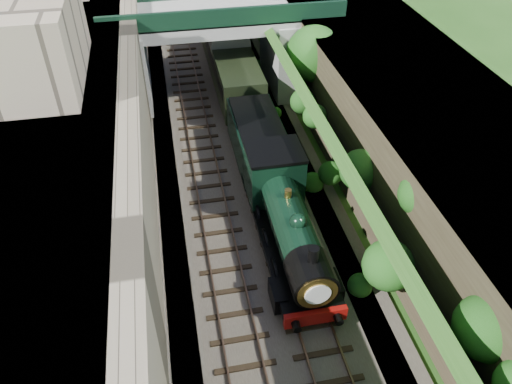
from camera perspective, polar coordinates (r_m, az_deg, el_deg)
ground at (r=21.00m, az=4.89°, el=-20.35°), size 160.00×160.00×0.00m
trackbed at (r=35.20m, az=-3.65°, el=8.47°), size 10.00×90.00×0.20m
retaining_wall at (r=33.44m, az=-13.47°, el=12.33°), size 1.00×90.00×7.00m
street_plateau_left at (r=33.81m, az=-19.47°, el=11.44°), size 6.00×90.00×7.00m
street_plateau_right at (r=36.06m, az=11.71°, el=13.95°), size 8.00×90.00×6.25m
embankment_slope at (r=32.60m, az=5.88°, el=11.32°), size 4.27×90.00×6.36m
track_left at (r=34.97m, az=-6.93°, el=8.30°), size 2.50×90.00×0.20m
track_right at (r=35.28m, az=-1.71°, el=8.88°), size 2.50×90.00×0.20m
road_bridge at (r=37.10m, az=-3.34°, el=17.02°), size 16.00×6.40×7.25m
building_near at (r=26.34m, az=-24.14°, el=15.83°), size 4.00×8.00×4.00m
tree at (r=33.42m, az=6.73°, el=15.30°), size 3.60×3.80×6.60m
locomotive at (r=23.94m, az=3.62°, el=-3.35°), size 3.10×10.22×3.83m
tender at (r=29.77m, az=0.15°, el=5.70°), size 2.70×6.00×3.05m
coach_front at (r=40.54m, az=-3.49°, el=15.90°), size 2.90×18.00×3.70m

